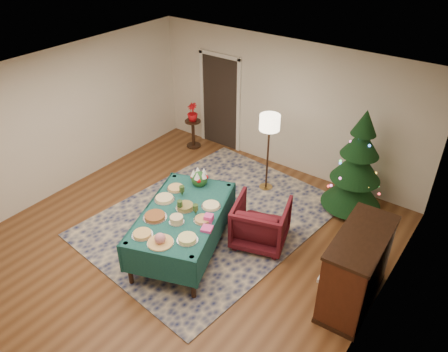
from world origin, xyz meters
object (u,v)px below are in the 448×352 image
Objects in this scene: floor_lamp at (269,127)px; potted_plant at (192,116)px; piano at (356,270)px; buffet_table at (182,219)px; christmas_tree at (357,167)px; armchair at (261,221)px; gift_box at (209,218)px; side_table at (193,134)px.

floor_lamp reaches higher than potted_plant.
buffet_table is at bearing -166.94° from piano.
piano is (0.87, -2.09, -0.30)m from christmas_tree.
christmas_tree is (0.84, 1.79, 0.45)m from armchair.
buffet_table is at bearing 28.18° from armchair.
christmas_tree is at bearing 12.53° from floor_lamp.
floor_lamp reaches higher than gift_box.
side_table is 1.56× the size of potted_plant.
potted_plant reaches higher than armchair.
side_table is at bearing -49.91° from armchair.
buffet_table is 3.56m from side_table.
armchair is at bearing -32.52° from side_table.
buffet_table is at bearing -122.57° from christmas_tree.
floor_lamp is at bearing 144.90° from piano.
gift_box is 0.19× the size of side_table.
floor_lamp is at bearing 98.93° from gift_box.
christmas_tree reaches higher than potted_plant.
gift_box reaches higher than side_table.
armchair is 3.58m from side_table.
side_table is at bearing 154.79° from piano.
side_table is 0.45m from potted_plant.
christmas_tree is (3.86, -0.13, 0.12)m from potted_plant.
buffet_table is at bearing -92.96° from floor_lamp.
potted_plant reaches higher than side_table.
side_table is (-2.26, 0.49, -1.02)m from floor_lamp.
potted_plant is at bearing -49.91° from armchair.
potted_plant is (0.00, 0.00, 0.45)m from side_table.
armchair is 1.74m from piano.
buffet_table is at bearing -52.94° from side_table.
armchair reaches higher than buffet_table.
armchair reaches higher than side_table.
floor_lamp is 2.52m from side_table.
armchair is at bearing 64.37° from gift_box.
christmas_tree reaches higher than side_table.
side_table is (-3.02, 1.93, -0.12)m from armchair.
floor_lamp is (0.12, 2.34, 0.70)m from buffet_table.
buffet_table is 2.45m from floor_lamp.
floor_lamp reaches higher than piano.
piano reaches higher than potted_plant.
gift_box is at bearing -46.66° from potted_plant.
buffet_table is 1.46× the size of floor_lamp.
piano reaches higher than gift_box.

